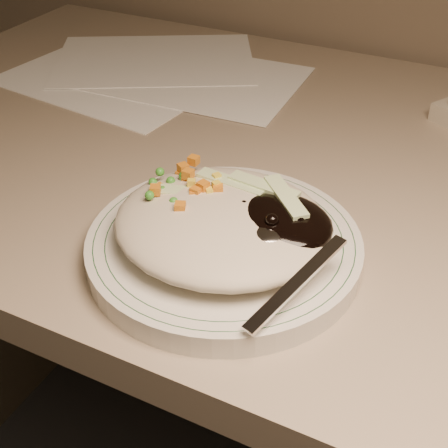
% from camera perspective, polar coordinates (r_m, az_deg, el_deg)
% --- Properties ---
extents(desk, '(1.40, 0.70, 0.74)m').
position_cam_1_polar(desk, '(0.83, 11.75, -7.38)').
color(desk, gray).
rests_on(desk, ground).
extents(plate, '(0.25, 0.25, 0.02)m').
position_cam_1_polar(plate, '(0.57, -0.00, -2.13)').
color(plate, silver).
rests_on(plate, desk).
extents(plate_rim, '(0.24, 0.24, 0.00)m').
position_cam_1_polar(plate_rim, '(0.56, -0.00, -1.32)').
color(plate_rim, '#144723').
rests_on(plate_rim, plate).
extents(meal, '(0.21, 0.19, 0.05)m').
position_cam_1_polar(meal, '(0.55, 0.37, 0.32)').
color(meal, '#BDB199').
rests_on(meal, plate).
extents(papers, '(0.42, 0.38, 0.00)m').
position_cam_1_polar(papers, '(0.95, -6.48, 13.65)').
color(papers, white).
rests_on(papers, desk).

